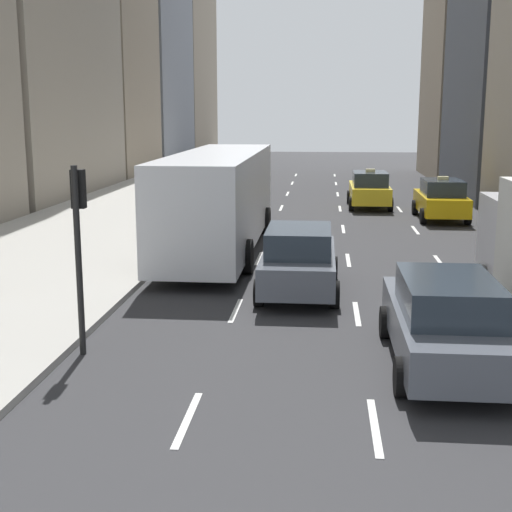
{
  "coord_description": "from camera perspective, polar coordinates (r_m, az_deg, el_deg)",
  "views": [
    {
      "loc": [
        1.77,
        -1.9,
        4.57
      ],
      "look_at": [
        0.23,
        14.5,
        1.21
      ],
      "focal_mm": 50.0,
      "sensor_mm": 36.0,
      "label": 1
    }
  ],
  "objects": [
    {
      "name": "taxi_second",
      "position": [
        31.41,
        14.59,
        4.42
      ],
      "size": [
        2.02,
        4.4,
        1.87
      ],
      "color": "yellow",
      "rests_on": "ground"
    },
    {
      "name": "traffic_light_pole",
      "position": [
        13.68,
        -14.0,
        2.1
      ],
      "size": [
        0.24,
        0.42,
        3.6
      ],
      "color": "black",
      "rests_on": "ground"
    },
    {
      "name": "taxi_lead",
      "position": [
        34.72,
        9.06,
        5.29
      ],
      "size": [
        2.02,
        4.4,
        1.87
      ],
      "color": "yellow",
      "rests_on": "ground"
    },
    {
      "name": "sedan_black_near",
      "position": [
        13.29,
        14.87,
        -5.02
      ],
      "size": [
        2.02,
        4.95,
        1.71
      ],
      "color": "#565B66",
      "rests_on": "ground"
    },
    {
      "name": "lane_markings",
      "position": [
        25.33,
        7.16,
        1.06
      ],
      "size": [
        5.72,
        56.0,
        0.01
      ],
      "color": "white",
      "rests_on": "ground"
    },
    {
      "name": "city_bus",
      "position": [
        23.42,
        -2.98,
        4.69
      ],
      "size": [
        2.8,
        11.61,
        3.25
      ],
      "color": "silver",
      "rests_on": "ground"
    },
    {
      "name": "sidewalk_left",
      "position": [
        30.54,
        -11.39,
        2.84
      ],
      "size": [
        8.0,
        66.0,
        0.15
      ],
      "primitive_type": "cube",
      "color": "#ADAAA3",
      "rests_on": "ground"
    },
    {
      "name": "sedan_silver_behind",
      "position": [
        18.09,
        3.45,
        -0.27
      ],
      "size": [
        2.02,
        4.63,
        1.72
      ],
      "color": "#565B66",
      "rests_on": "ground"
    }
  ]
}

